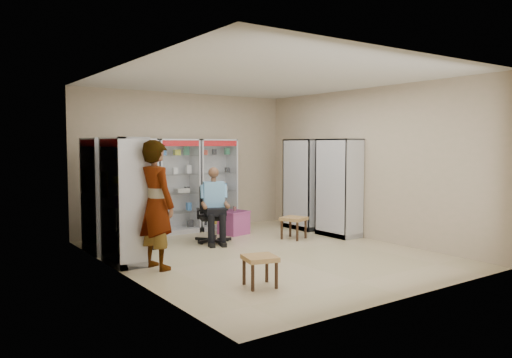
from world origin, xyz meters
TOP-DOWN VIEW (x-y plane):
  - floor at (0.00, 0.00)m, footprint 6.00×6.00m
  - room_shell at (0.00, 0.00)m, footprint 5.02×6.02m
  - cabinet_back_left at (-1.30, 2.73)m, footprint 0.90×0.50m
  - cabinet_back_mid at (-0.35, 2.73)m, footprint 0.90×0.50m
  - cabinet_back_right at (0.60, 2.73)m, footprint 0.90×0.50m
  - cabinet_right_far at (2.23, 1.60)m, footprint 0.90×0.50m
  - cabinet_right_near at (2.23, 0.50)m, footprint 0.90×0.50m
  - cabinet_left_far at (-2.23, 1.80)m, footprint 0.90×0.50m
  - cabinet_left_near at (-2.23, 0.70)m, footprint 0.90×0.50m
  - wooden_chair at (-1.55, 2.00)m, footprint 0.42×0.42m
  - seated_customer at (-1.55, 1.95)m, footprint 0.44×0.60m
  - office_chair at (-0.22, 1.44)m, footprint 0.75×0.75m
  - seated_shopkeeper at (-0.22, 1.39)m, footprint 0.64×0.74m
  - pink_trunk at (0.57, 1.92)m, footprint 0.61×0.59m
  - tea_glass at (0.60, 1.92)m, footprint 0.07×0.07m
  - woven_stool_a at (1.27, 0.78)m, footprint 0.57×0.57m
  - woven_stool_b at (-1.23, -1.56)m, footprint 0.50×0.50m
  - standing_man at (-1.95, 0.12)m, footprint 0.61×0.79m

SIDE VIEW (x-z plane):
  - floor at x=0.00m, z-range 0.00..0.00m
  - woven_stool_b at x=-1.23m, z-range 0.00..0.41m
  - woven_stool_a at x=1.27m, z-range 0.00..0.44m
  - pink_trunk at x=0.57m, z-range 0.00..0.49m
  - wooden_chair at x=-1.55m, z-range 0.00..0.94m
  - office_chair at x=-0.22m, z-range 0.00..1.07m
  - tea_glass at x=0.60m, z-range 0.49..0.59m
  - seated_customer at x=-1.55m, z-range 0.00..1.34m
  - seated_shopkeeper at x=-0.22m, z-range 0.00..1.36m
  - standing_man at x=-1.95m, z-range 0.00..1.95m
  - cabinet_back_left at x=-1.30m, z-range 0.00..2.00m
  - cabinet_back_mid at x=-0.35m, z-range 0.00..2.00m
  - cabinet_back_right at x=0.60m, z-range 0.00..2.00m
  - cabinet_right_far at x=2.23m, z-range 0.00..2.00m
  - cabinet_right_near at x=2.23m, z-range 0.00..2.00m
  - cabinet_left_far at x=-2.23m, z-range 0.00..2.00m
  - cabinet_left_near at x=-2.23m, z-range 0.00..2.00m
  - room_shell at x=0.00m, z-range 0.46..3.47m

